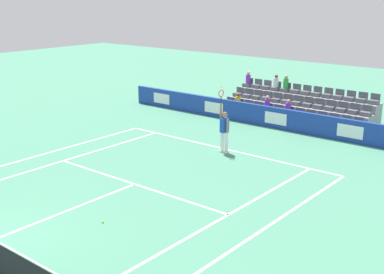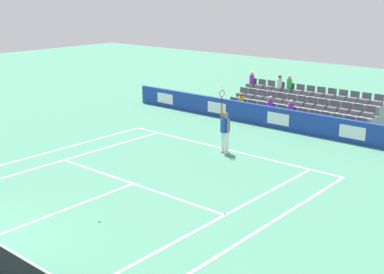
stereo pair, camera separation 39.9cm
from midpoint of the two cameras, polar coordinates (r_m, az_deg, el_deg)
The scene contains 12 objects.
line_baseline at distance 22.45m, azimuth 3.09°, elevation -1.31°, with size 10.97×0.10×0.01m, color white.
line_service at distance 18.54m, azimuth -7.04°, elevation -5.23°, with size 8.23×0.10×0.01m, color white.
line_centre_service at distance 16.68m, azimuth -15.05°, elevation -8.19°, with size 0.10×6.40×0.01m, color white.
line_singles_sideline_left at distance 21.30m, azimuth -15.65°, elevation -2.88°, with size 0.10×11.89×0.01m, color white.
line_singles_sideline_right at distance 15.70m, azimuth 2.36°, elevation -9.19°, with size 0.10×11.89×0.01m, color white.
line_doubles_sideline_left at distance 22.39m, azimuth -17.69°, elevation -2.12°, with size 0.10×11.89×0.01m, color white.
line_doubles_sideline_right at distance 15.01m, azimuth 6.61°, elevation -10.55°, with size 0.10×11.89×0.01m, color white.
line_centre_mark at distance 22.38m, azimuth 2.94°, elevation -1.37°, with size 0.10×0.20×0.01m, color white.
sponsor_barrier at distance 25.95m, azimuth 8.98°, elevation 2.10°, with size 19.32×0.22×1.06m.
tennis_player at distance 21.71m, azimuth 3.09°, elevation 0.79°, with size 0.52×0.38×2.85m.
stadium_stand at distance 27.93m, azimuth 11.36°, elevation 3.01°, with size 8.06×2.85×2.20m.
loose_tennis_ball at distance 15.75m, azimuth -10.66°, elevation -9.27°, with size 0.07×0.07×0.07m, color #D1E533.
Camera 1 is at (-12.44, 5.58, 6.70)m, focal length 47.87 mm.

